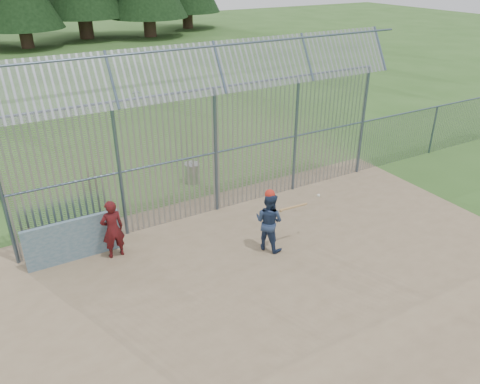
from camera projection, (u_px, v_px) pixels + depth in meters
ground at (277, 264)px, 12.51m from camera, size 120.00×120.00×0.00m
dirt_infield at (288, 274)px, 12.12m from camera, size 14.00×10.00×0.02m
dugout_wall at (74, 240)px, 12.45m from camera, size 2.50×0.12×1.20m
batter at (269, 221)px, 12.82m from camera, size 0.96×1.04×1.71m
onlooker at (113, 229)px, 12.48m from camera, size 0.63×0.43×1.69m
bg_kid_seated at (136, 95)px, 26.16m from camera, size 0.56×0.33×0.89m
batting_gear at (275, 197)px, 12.53m from camera, size 1.67×0.41×0.68m
trash_can at (192, 173)px, 16.90m from camera, size 0.56×0.56×0.82m
backstop_fence at (267, 132)px, 14.92m from camera, size 20.09×0.81×5.30m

